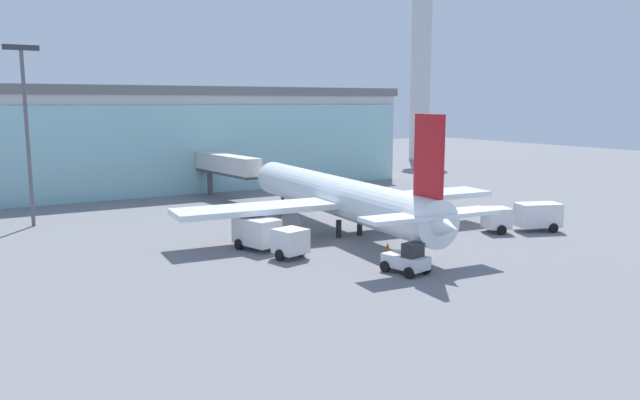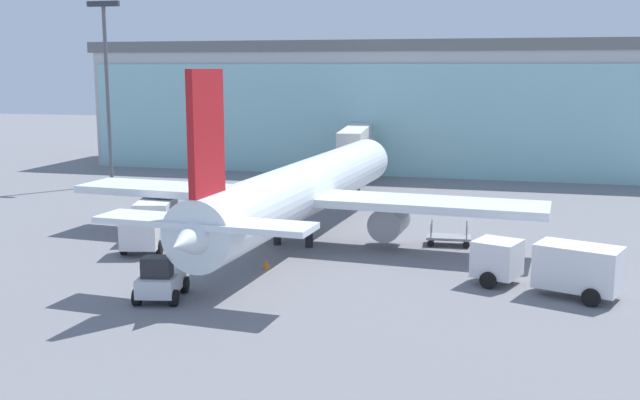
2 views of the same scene
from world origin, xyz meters
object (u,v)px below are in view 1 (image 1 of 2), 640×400
jet_bridge (227,166)px  catering_truck (267,235)px  safety_cone_nose (388,246)px  fuel_truck (525,216)px  safety_cone_wingtip (461,215)px  pushback_tug (407,260)px  control_tower (421,44)px  apron_light_mast (26,119)px  airplane (339,197)px  baggage_cart (414,217)px

jet_bridge → catering_truck: 28.88m
safety_cone_nose → fuel_truck: bearing=-3.8°
catering_truck → safety_cone_wingtip: 24.91m
pushback_tug → safety_cone_nose: bearing=-37.4°
control_tower → pushback_tug: size_ratio=11.58×
jet_bridge → safety_cone_wingtip: bearing=-150.8°
apron_light_mast → pushback_tug: bearing=-57.8°
airplane → fuel_truck: (15.24, -8.68, -1.89)m
airplane → catering_truck: airplane is taller
pushback_tug → control_tower: bearing=-51.2°
jet_bridge → catering_truck: bearing=158.4°
control_tower → baggage_cart: size_ratio=14.00×
jet_bridge → pushback_tug: 38.57m
control_tower → safety_cone_wingtip: control_tower is taller
catering_truck → safety_cone_wingtip: bearing=84.7°
baggage_cart → safety_cone_nose: (-9.74, -8.29, -0.23)m
apron_light_mast → pushback_tug: 39.65m
fuel_truck → safety_cone_wingtip: 8.62m
apron_light_mast → fuel_truck: 48.52m
catering_truck → apron_light_mast: bearing=-158.7°
baggage_cart → pushback_tug: pushback_tug is taller
safety_cone_nose → pushback_tug: bearing=-117.0°
safety_cone_nose → safety_cone_wingtip: size_ratio=1.00×
jet_bridge → safety_cone_wingtip: jet_bridge is taller
fuel_truck → pushback_tug: 19.62m
airplane → safety_cone_wingtip: (15.40, -0.14, -3.08)m
control_tower → safety_cone_nose: bearing=-132.1°
pushback_tug → fuel_truck: bearing=-83.8°
catering_truck → safety_cone_wingtip: (24.66, 3.32, -1.19)m
jet_bridge → control_tower: control_tower is taller
airplane → catering_truck: size_ratio=4.64×
control_tower → airplane: control_tower is taller
catering_truck → baggage_cart: size_ratio=2.65×
catering_truck → fuel_truck: bearing=65.0°
jet_bridge → control_tower: 67.46m
airplane → safety_cone_nose: 8.25m
airplane → baggage_cart: size_ratio=12.31×
catering_truck → safety_cone_nose: 10.07m
control_tower → safety_cone_nose: size_ratio=73.08×
apron_light_mast → safety_cone_wingtip: size_ratio=31.74×
jet_bridge → catering_truck: size_ratio=1.76×
apron_light_mast → pushback_tug: size_ratio=5.03×
airplane → safety_cone_nose: size_ratio=64.24×
control_tower → baggage_cart: control_tower is taller
catering_truck → baggage_cart: bearing=89.4°
baggage_cart → catering_truck: bearing=-170.3°
catering_truck → safety_cone_nose: catering_truck is taller
fuel_truck → pushback_tug: fuel_truck is taller
jet_bridge → baggage_cart: bearing=-160.6°
catering_truck → safety_cone_wingtip: catering_truck is taller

